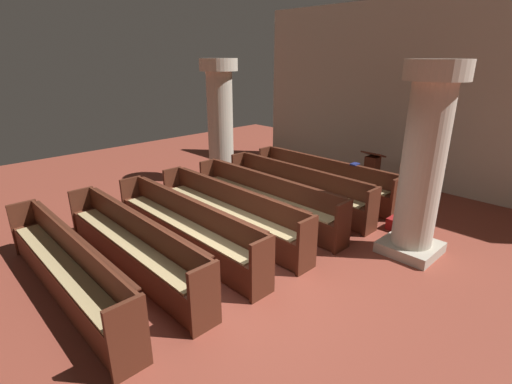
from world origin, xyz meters
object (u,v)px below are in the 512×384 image
pew_row_0 (322,177)px  pew_row_6 (65,266)px  pew_row_4 (185,224)px  pew_row_3 (229,209)px  kneeler_box_red (400,225)px  lectern (371,177)px  pew_row_1 (296,186)px  pew_row_2 (265,197)px  hymn_book (355,164)px  pillar_far_side (220,119)px  pew_row_5 (132,243)px  pillar_aisle_side (424,160)px

pew_row_0 → pew_row_6: 5.76m
pew_row_4 → pew_row_3: bearing=90.0°
kneeler_box_red → pew_row_0: bearing=168.5°
pew_row_0 → lectern: 1.18m
pew_row_1 → pew_row_2: 0.96m
pew_row_3 → lectern: (0.76, 3.79, -0.03)m
hymn_book → kneeler_box_red: bearing=-23.6°
pew_row_1 → pew_row_4: size_ratio=1.00×
pew_row_6 → pillar_far_side: pillar_far_side is taller
pew_row_3 → pew_row_5: bearing=-90.0°
pew_row_2 → pew_row_4: size_ratio=1.00×
pew_row_6 → lectern: lectern is taller
pew_row_5 → kneeler_box_red: 4.88m
pew_row_1 → hymn_book: (0.72, 1.16, 0.42)m
pew_row_2 → pew_row_5: 2.88m
pew_row_1 → kneeler_box_red: size_ratio=8.74×
pew_row_1 → pew_row_6: same height
pew_row_2 → lectern: lectern is taller
pew_row_2 → pew_row_5: size_ratio=1.00×
lectern → hymn_book: (-0.04, -0.72, 0.45)m
pew_row_4 → pillar_far_side: (-2.65, 2.95, 1.14)m
pew_row_2 → pew_row_1: bearing=90.0°
pillar_far_side → pew_row_6: bearing=-61.4°
pew_row_5 → pillar_far_side: size_ratio=1.21×
pew_row_4 → pew_row_6: size_ratio=1.00×
pew_row_5 → kneeler_box_red: size_ratio=8.74×
pew_row_4 → kneeler_box_red: size_ratio=8.74×
pew_row_1 → pillar_far_side: bearing=178.4°
pew_row_2 → pillar_aisle_side: size_ratio=1.21×
pew_row_5 → pew_row_6: (0.00, -0.96, 0.00)m
pew_row_1 → pew_row_3: same height
pew_row_0 → pillar_aisle_side: (2.70, -1.13, 1.14)m
pillar_far_side → kneeler_box_red: pillar_far_side is taller
pew_row_4 → pew_row_6: 1.92m
pew_row_0 → pew_row_6: same height
pew_row_0 → pillar_aisle_side: size_ratio=1.21×
pew_row_1 → lectern: lectern is taller
pillar_far_side → lectern: (3.41, 1.80, -1.18)m
pew_row_3 → pew_row_6: (0.00, -2.88, 0.00)m
pew_row_5 → pillar_aisle_side: pillar_aisle_side is taller
pew_row_1 → pew_row_6: bearing=-90.0°
pew_row_5 → pillar_aisle_side: bearing=53.6°
pillar_aisle_side → pew_row_3: bearing=-147.1°
pew_row_0 → hymn_book: (0.72, 0.20, 0.42)m
kneeler_box_red → pew_row_4: bearing=-122.8°
pew_row_6 → lectern: 6.71m
lectern → pew_row_2: bearing=-104.9°
pillar_aisle_side → lectern: size_ratio=2.88×
kneeler_box_red → lectern: bearing=136.5°
pew_row_0 → hymn_book: bearing=15.3°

